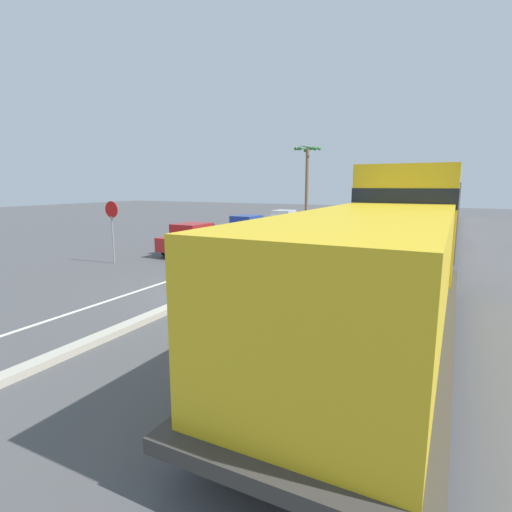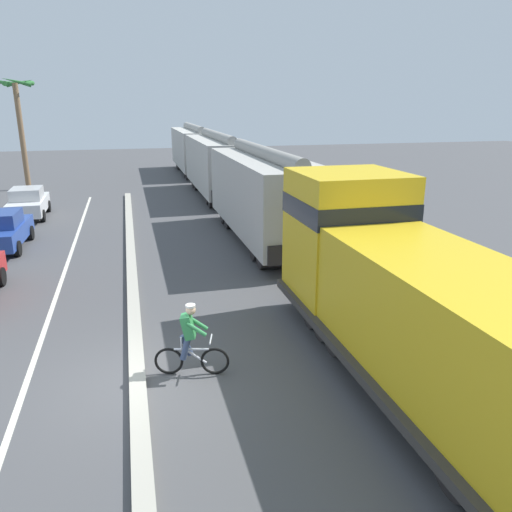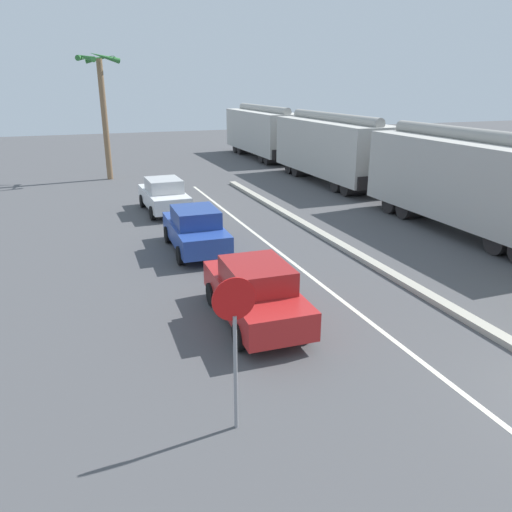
{
  "view_description": "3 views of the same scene",
  "coord_description": "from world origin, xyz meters",
  "px_view_note": "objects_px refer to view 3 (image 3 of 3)",
  "views": [
    {
      "loc": [
        7.26,
        -11.12,
        3.61
      ],
      "look_at": [
        1.07,
        1.13,
        1.16
      ],
      "focal_mm": 28.0,
      "sensor_mm": 36.0,
      "label": 1
    },
    {
      "loc": [
        0.14,
        -10.13,
        5.96
      ],
      "look_at": [
        3.27,
        2.13,
        2.06
      ],
      "focal_mm": 35.0,
      "sensor_mm": 36.0,
      "label": 2
    },
    {
      "loc": [
        -9.22,
        -4.86,
        5.85
      ],
      "look_at": [
        -4.54,
        7.7,
        1.19
      ],
      "focal_mm": 35.0,
      "sensor_mm": 36.0,
      "label": 3
    }
  ],
  "objects_px": {
    "parked_car_red": "(255,292)",
    "palm_tree_near": "(101,90)",
    "stop_sign": "(235,326)",
    "hopper_car_trailing": "(263,132)",
    "parked_car_white": "(164,195)",
    "hopper_car_middle": "(332,149)",
    "parked_car_blue": "(195,229)",
    "hopper_car_lead": "(471,182)"
  },
  "relations": [
    {
      "from": "hopper_car_lead",
      "to": "parked_car_white",
      "type": "relative_size",
      "value": 2.5
    },
    {
      "from": "parked_car_blue",
      "to": "palm_tree_near",
      "type": "xyz_separation_m",
      "value": [
        -1.68,
        16.08,
        4.62
      ]
    },
    {
      "from": "parked_car_white",
      "to": "palm_tree_near",
      "type": "distance_m",
      "value": 11.02
    },
    {
      "from": "parked_car_blue",
      "to": "parked_car_white",
      "type": "bearing_deg",
      "value": 89.9
    },
    {
      "from": "parked_car_red",
      "to": "stop_sign",
      "type": "xyz_separation_m",
      "value": [
        -1.79,
        -3.84,
        1.21
      ]
    },
    {
      "from": "parked_car_red",
      "to": "parked_car_blue",
      "type": "relative_size",
      "value": 1.0
    },
    {
      "from": "parked_car_blue",
      "to": "parked_car_white",
      "type": "distance_m",
      "value": 6.22
    },
    {
      "from": "hopper_car_trailing",
      "to": "parked_car_blue",
      "type": "relative_size",
      "value": 2.5
    },
    {
      "from": "parked_car_red",
      "to": "hopper_car_trailing",
      "type": "bearing_deg",
      "value": 68.45
    },
    {
      "from": "hopper_car_middle",
      "to": "parked_car_white",
      "type": "xyz_separation_m",
      "value": [
        -11.02,
        -3.87,
        -1.26
      ]
    },
    {
      "from": "hopper_car_trailing",
      "to": "stop_sign",
      "type": "height_order",
      "value": "hopper_car_trailing"
    },
    {
      "from": "parked_car_red",
      "to": "parked_car_white",
      "type": "distance_m",
      "value": 12.36
    },
    {
      "from": "hopper_car_lead",
      "to": "parked_car_red",
      "type": "distance_m",
      "value": 11.99
    },
    {
      "from": "hopper_car_middle",
      "to": "stop_sign",
      "type": "height_order",
      "value": "hopper_car_middle"
    },
    {
      "from": "stop_sign",
      "to": "parked_car_blue",
      "type": "bearing_deg",
      "value": 80.06
    },
    {
      "from": "hopper_car_middle",
      "to": "stop_sign",
      "type": "bearing_deg",
      "value": -122.5
    },
    {
      "from": "stop_sign",
      "to": "parked_car_white",
      "type": "bearing_deg",
      "value": 83.8
    },
    {
      "from": "hopper_car_trailing",
      "to": "parked_car_red",
      "type": "relative_size",
      "value": 2.5
    },
    {
      "from": "stop_sign",
      "to": "palm_tree_near",
      "type": "height_order",
      "value": "palm_tree_near"
    },
    {
      "from": "hopper_car_lead",
      "to": "parked_car_blue",
      "type": "relative_size",
      "value": 2.5
    },
    {
      "from": "parked_car_blue",
      "to": "stop_sign",
      "type": "relative_size",
      "value": 1.47
    },
    {
      "from": "hopper_car_lead",
      "to": "parked_car_blue",
      "type": "bearing_deg",
      "value": 172.17
    },
    {
      "from": "hopper_car_trailing",
      "to": "palm_tree_near",
      "type": "bearing_deg",
      "value": -156.21
    },
    {
      "from": "hopper_car_middle",
      "to": "parked_car_blue",
      "type": "distance_m",
      "value": 15.0
    },
    {
      "from": "parked_car_red",
      "to": "parked_car_white",
      "type": "height_order",
      "value": "same"
    },
    {
      "from": "hopper_car_middle",
      "to": "parked_car_white",
      "type": "bearing_deg",
      "value": -160.67
    },
    {
      "from": "hopper_car_middle",
      "to": "palm_tree_near",
      "type": "height_order",
      "value": "palm_tree_near"
    },
    {
      "from": "hopper_car_middle",
      "to": "parked_car_red",
      "type": "distance_m",
      "value": 19.64
    },
    {
      "from": "hopper_car_middle",
      "to": "parked_car_white",
      "type": "height_order",
      "value": "hopper_car_middle"
    },
    {
      "from": "parked_car_red",
      "to": "stop_sign",
      "type": "relative_size",
      "value": 1.47
    },
    {
      "from": "parked_car_white",
      "to": "parked_car_red",
      "type": "bearing_deg",
      "value": -89.84
    },
    {
      "from": "parked_car_blue",
      "to": "stop_sign",
      "type": "height_order",
      "value": "stop_sign"
    },
    {
      "from": "hopper_car_lead",
      "to": "parked_car_white",
      "type": "height_order",
      "value": "hopper_car_lead"
    },
    {
      "from": "parked_car_red",
      "to": "palm_tree_near",
      "type": "xyz_separation_m",
      "value": [
        -1.72,
        22.22,
        4.62
      ]
    },
    {
      "from": "hopper_car_trailing",
      "to": "palm_tree_near",
      "type": "xyz_separation_m",
      "value": [
        -12.71,
        -5.6,
        3.36
      ]
    },
    {
      "from": "hopper_car_middle",
      "to": "parked_car_red",
      "type": "relative_size",
      "value": 2.5
    },
    {
      "from": "hopper_car_trailing",
      "to": "parked_car_white",
      "type": "xyz_separation_m",
      "value": [
        -11.02,
        -15.47,
        -1.26
      ]
    },
    {
      "from": "parked_car_white",
      "to": "stop_sign",
      "type": "height_order",
      "value": "stop_sign"
    },
    {
      "from": "parked_car_red",
      "to": "palm_tree_near",
      "type": "distance_m",
      "value": 22.76
    },
    {
      "from": "palm_tree_near",
      "to": "hopper_car_lead",
      "type": "bearing_deg",
      "value": -54.17
    },
    {
      "from": "palm_tree_near",
      "to": "parked_car_white",
      "type": "bearing_deg",
      "value": -80.31
    },
    {
      "from": "hopper_car_lead",
      "to": "parked_car_white",
      "type": "xyz_separation_m",
      "value": [
        -11.02,
        7.73,
        -1.26
      ]
    }
  ]
}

